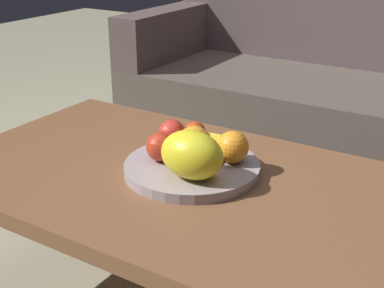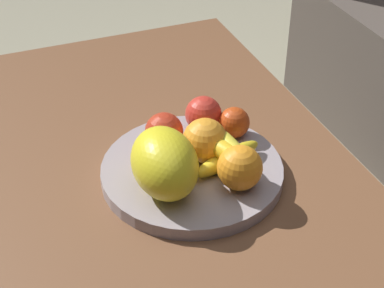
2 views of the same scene
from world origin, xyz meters
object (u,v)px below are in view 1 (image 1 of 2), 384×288
Objects in this scene: fruit_bowl at (192,168)px; orange_left at (233,147)px; apple_left at (195,133)px; apple_right at (172,133)px; couch at (337,100)px; apple_front at (161,147)px; melon_large_front at (192,155)px; coffee_table at (180,191)px; banana_bunch at (212,147)px; orange_front at (195,142)px.

orange_left reaches higher than fruit_bowl.
apple_right is at bearing -130.63° from apple_left.
couch is 1.12m from apple_front.
orange_left is 0.15m from apple_left.
melon_large_front is 0.20m from apple_left.
coffee_table is at bearing -6.10° from apple_front.
couch is 1.03m from banana_bunch.
apple_right is (-0.09, 0.03, -0.01)m from orange_front.
orange_front reaches higher than apple_front.
apple_left is (0.01, 0.14, -0.01)m from apple_front.
fruit_bowl is at bearing -91.48° from couch.
coffee_table is 0.12m from orange_front.
apple_right reaches higher than banana_bunch.
melon_large_front is at bearing -31.60° from coffee_table.
orange_front is (-0.01, 0.03, 0.05)m from fruit_bowl.
apple_left is (-0.06, 0.11, 0.04)m from fruit_bowl.
apple_front is (-0.06, 0.01, 0.10)m from coffee_table.
orange_left reaches higher than banana_bunch.
melon_large_front is 0.94× the size of banana_bunch.
banana_bunch reaches higher than fruit_bowl.
apple_front is at bearing 173.90° from coffee_table.
fruit_bowl is 2.15× the size of melon_large_front.
apple_left is at bearing 121.78° from orange_front.
orange_left reaches higher than apple_right.
banana_bunch is at bearing -90.22° from couch.
apple_front is at bearing -137.98° from orange_front.
apple_left is at bearing 49.37° from apple_right.
melon_large_front reaches higher than orange_left.
apple_right is at bearing 132.29° from coffee_table.
orange_left is (0.08, 0.06, 0.05)m from fruit_bowl.
couch is at bearing 88.52° from fruit_bowl.
apple_left is (-0.10, 0.18, -0.03)m from melon_large_front.
fruit_bowl is 5.52× the size of apple_left.
couch reaches higher than apple_left.
orange_front is 1.04× the size of orange_left.
couch reaches higher than melon_large_front.
fruit_bowl reaches higher than coffee_table.
apple_right is at bearing 147.70° from fruit_bowl.
couch is 11.01× the size of melon_large_front.
couch is 5.12× the size of fruit_bowl.
melon_large_front is 2.16× the size of apple_right.
apple_front and apple_right have the same top height.
orange_front is at bearing -20.38° from apple_right.
coffee_table is 7.75× the size of melon_large_front.
melon_large_front is at bearing -82.35° from banana_bunch.
couch is 1.04m from orange_left.
orange_front is (-0.04, -1.05, 0.17)m from couch.
orange_front reaches higher than banana_bunch.
banana_bunch is at bearing 178.97° from orange_left.
fruit_bowl is at bearing 121.62° from melon_large_front.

